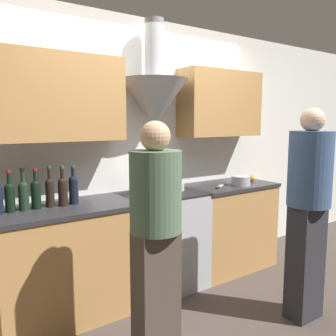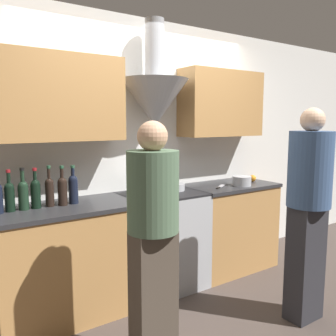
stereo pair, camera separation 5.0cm
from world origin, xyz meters
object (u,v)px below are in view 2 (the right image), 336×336
(stock_pot, at_px, (144,187))
(wine_bottle_4, at_px, (50,190))
(wine_bottle_3, at_px, (36,192))
(mixing_bowl, at_px, (174,187))
(person_foreground_right, at_px, (308,205))
(orange_fruit, at_px, (253,178))
(stove_range, at_px, (162,240))
(wine_bottle_1, at_px, (9,195))
(wine_bottle_5, at_px, (62,189))
(wine_bottle_2, at_px, (23,193))
(person_foreground_left, at_px, (153,236))
(wine_bottle_6, at_px, (73,188))
(saucepan, at_px, (242,181))

(stock_pot, bearing_deg, wine_bottle_4, -179.89)
(wine_bottle_3, bearing_deg, wine_bottle_4, -0.20)
(mixing_bowl, height_order, person_foreground_right, person_foreground_right)
(mixing_bowl, bearing_deg, orange_fruit, -4.02)
(stove_range, height_order, person_foreground_right, person_foreground_right)
(stove_range, relative_size, wine_bottle_1, 2.93)
(wine_bottle_4, xyz_separation_m, orange_fruit, (2.24, -0.08, -0.09))
(wine_bottle_1, height_order, wine_bottle_5, wine_bottle_5)
(stock_pot, xyz_separation_m, orange_fruit, (1.37, -0.09, -0.03))
(wine_bottle_2, distance_m, stock_pot, 1.07)
(wine_bottle_3, height_order, mixing_bowl, wine_bottle_3)
(wine_bottle_5, bearing_deg, person_foreground_left, -74.97)
(wine_bottle_4, xyz_separation_m, mixing_bowl, (1.21, -0.01, -0.10))
(wine_bottle_6, xyz_separation_m, orange_fruit, (2.04, -0.08, -0.10))
(wine_bottle_1, height_order, stock_pot, wine_bottle_1)
(stove_range, xyz_separation_m, person_foreground_left, (-0.68, -0.94, 0.42))
(person_foreground_left, bearing_deg, wine_bottle_1, 123.24)
(stove_range, distance_m, wine_bottle_2, 1.37)
(wine_bottle_1, xyz_separation_m, orange_fruit, (2.53, -0.09, -0.09))
(wine_bottle_6, distance_m, person_foreground_right, 1.90)
(wine_bottle_3, relative_size, saucepan, 1.61)
(wine_bottle_5, relative_size, orange_fruit, 4.32)
(wine_bottle_4, xyz_separation_m, wine_bottle_5, (0.10, -0.02, -0.00))
(wine_bottle_3, relative_size, person_foreground_left, 0.20)
(wine_bottle_3, bearing_deg, person_foreground_left, -64.96)
(wine_bottle_3, height_order, orange_fruit, wine_bottle_3)
(mixing_bowl, height_order, saucepan, saucepan)
(mixing_bowl, bearing_deg, person_foreground_right, -67.33)
(wine_bottle_5, xyz_separation_m, wine_bottle_6, (0.10, 0.02, 0.00))
(stove_range, bearing_deg, wine_bottle_3, 177.49)
(wine_bottle_4, distance_m, person_foreground_left, 1.07)
(wine_bottle_2, height_order, saucepan, wine_bottle_2)
(wine_bottle_3, relative_size, wine_bottle_5, 0.98)
(wine_bottle_5, height_order, person_foreground_right, person_foreground_right)
(wine_bottle_6, relative_size, saucepan, 1.61)
(mixing_bowl, bearing_deg, person_foreground_left, -130.87)
(wine_bottle_3, xyz_separation_m, wine_bottle_4, (0.11, -0.00, 0.00))
(wine_bottle_5, height_order, orange_fruit, wine_bottle_5)
(person_foreground_left, bearing_deg, mixing_bowl, 49.13)
(orange_fruit, xyz_separation_m, saucepan, (-0.29, -0.11, 0.01))
(person_foreground_left, bearing_deg, saucepan, 26.58)
(mixing_bowl, xyz_separation_m, saucepan, (0.74, -0.19, 0.02))
(wine_bottle_6, relative_size, stock_pot, 1.31)
(person_foreground_right, bearing_deg, wine_bottle_3, 146.90)
(mixing_bowl, height_order, person_foreground_left, person_foreground_left)
(stock_pot, distance_m, person_foreground_right, 1.43)
(wine_bottle_6, bearing_deg, stock_pot, 0.59)
(wine_bottle_4, bearing_deg, person_foreground_right, -34.73)
(wine_bottle_1, relative_size, stock_pot, 1.31)
(wine_bottle_6, relative_size, person_foreground_right, 0.19)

